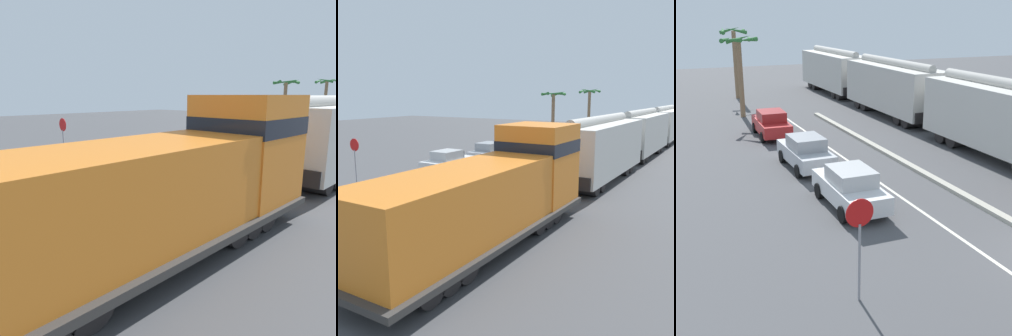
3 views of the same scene
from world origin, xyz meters
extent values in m
cube|color=#B2AD9E|center=(0.00, 6.00, 0.08)|extent=(0.36, 36.00, 0.16)
cube|color=silver|center=(-2.40, 6.00, 0.00)|extent=(0.14, 36.00, 0.01)
cube|color=beige|center=(5.09, 9.76, 2.15)|extent=(2.90, 10.40, 3.10)
cylinder|color=#A7A49E|center=(5.09, 9.76, 3.88)|extent=(0.60, 9.88, 0.60)
cube|color=black|center=(5.09, 15.01, 0.95)|extent=(2.61, 0.10, 0.70)
cylinder|color=black|center=(5.09, 13.54, 0.45)|extent=(2.46, 0.90, 0.90)
cylinder|color=black|center=(5.09, 12.44, 0.45)|extent=(2.46, 0.90, 0.90)
cube|color=beige|center=(5.09, 21.36, 2.15)|extent=(2.90, 10.40, 3.10)
cylinder|color=#A3A09A|center=(5.09, 21.36, 3.88)|extent=(0.60, 9.88, 0.60)
cube|color=black|center=(5.09, 26.61, 0.95)|extent=(2.61, 0.10, 0.70)
cube|color=black|center=(5.09, 16.11, 0.95)|extent=(2.61, 0.10, 0.70)
cylinder|color=black|center=(5.09, 25.14, 0.45)|extent=(2.46, 0.90, 0.90)
cylinder|color=black|center=(5.09, 24.04, 0.45)|extent=(2.46, 0.90, 0.90)
cylinder|color=black|center=(5.09, 18.69, 0.45)|extent=(2.46, 0.90, 0.90)
cylinder|color=black|center=(5.09, 17.59, 0.45)|extent=(2.46, 0.90, 0.90)
cube|color=beige|center=(5.09, 32.96, 2.15)|extent=(2.90, 10.40, 3.10)
cylinder|color=#A7A49E|center=(5.09, 32.96, 3.88)|extent=(0.60, 9.88, 0.60)
cube|color=black|center=(5.09, 38.21, 0.95)|extent=(2.61, 0.10, 0.70)
cube|color=black|center=(5.09, 27.71, 0.95)|extent=(2.61, 0.10, 0.70)
cylinder|color=black|center=(5.09, 36.74, 0.45)|extent=(2.46, 0.90, 0.90)
cylinder|color=black|center=(5.09, 35.64, 0.45)|extent=(2.46, 0.90, 0.90)
cylinder|color=black|center=(5.09, 30.29, 0.45)|extent=(2.46, 0.90, 0.90)
cylinder|color=black|center=(5.09, 29.19, 0.45)|extent=(2.46, 0.90, 0.90)
cube|color=silver|center=(-4.75, 6.91, 0.67)|extent=(1.75, 4.22, 0.70)
cube|color=beige|center=(-4.75, 6.76, 1.32)|extent=(1.52, 1.92, 0.60)
cube|color=#1E232D|center=(-4.74, 7.76, 1.27)|extent=(1.43, 0.14, 0.51)
cylinder|color=black|center=(-5.54, 8.22, 0.32)|extent=(0.23, 0.64, 0.64)
cylinder|color=black|center=(-3.92, 8.20, 0.32)|extent=(0.23, 0.64, 0.64)
cylinder|color=black|center=(-5.57, 5.62, 0.32)|extent=(0.23, 0.64, 0.64)
cylinder|color=black|center=(-3.95, 5.60, 0.32)|extent=(0.23, 0.64, 0.64)
cube|color=#B7BABF|center=(-4.77, 12.25, 0.67)|extent=(1.75, 4.22, 0.70)
cube|color=#9C9EA2|center=(-4.77, 12.10, 1.32)|extent=(1.52, 1.92, 0.60)
cube|color=#1E232D|center=(-4.78, 13.10, 1.27)|extent=(1.43, 0.14, 0.51)
cylinder|color=black|center=(-5.59, 13.54, 0.32)|extent=(0.23, 0.64, 0.64)
cylinder|color=black|center=(-3.98, 13.56, 0.32)|extent=(0.23, 0.64, 0.64)
cylinder|color=black|center=(-5.56, 10.94, 0.32)|extent=(0.23, 0.64, 0.64)
cylinder|color=black|center=(-3.95, 10.95, 0.32)|extent=(0.23, 0.64, 0.64)
cube|color=red|center=(-4.72, 18.99, 0.67)|extent=(1.88, 4.27, 0.70)
cube|color=maroon|center=(-4.73, 18.84, 1.32)|extent=(1.58, 1.96, 0.60)
cube|color=#1E232D|center=(-4.68, 19.84, 1.27)|extent=(1.43, 0.18, 0.51)
cylinder|color=black|center=(-5.47, 20.32, 0.32)|extent=(0.25, 0.65, 0.64)
cylinder|color=black|center=(-3.86, 20.25, 0.32)|extent=(0.25, 0.65, 0.64)
cylinder|color=black|center=(-5.58, 17.72, 0.32)|extent=(0.25, 0.65, 0.64)
cylinder|color=black|center=(-3.97, 17.65, 0.32)|extent=(0.25, 0.65, 0.64)
cylinder|color=gray|center=(-7.07, 1.00, 1.10)|extent=(0.07, 0.07, 2.20)
cylinder|color=red|center=(-7.07, 1.02, 2.50)|extent=(0.76, 0.03, 0.76)
cylinder|color=white|center=(-7.07, 1.04, 2.50)|extent=(0.48, 0.02, 0.48)
cylinder|color=#846647|center=(-3.99, 33.67, 2.92)|extent=(0.36, 0.36, 5.83)
cone|color=#2D7033|center=(-3.10, 33.56, 5.88)|extent=(0.53, 1.85, 0.49)
cone|color=#2D7033|center=(-4.15, 34.55, 5.88)|extent=(1.85, 0.64, 0.73)
cone|color=#2D7033|center=(-4.89, 33.77, 5.88)|extent=(0.53, 1.85, 0.71)
cone|color=#2D7033|center=(-3.91, 32.77, 5.88)|extent=(1.85, 0.48, 0.68)
cylinder|color=#846647|center=(-5.18, 25.45, 2.73)|extent=(0.36, 0.36, 5.46)
cone|color=#2D7033|center=(-4.28, 25.40, 5.51)|extent=(0.42, 1.83, 0.42)
cone|color=#2D7033|center=(-5.01, 26.33, 5.51)|extent=(1.85, 0.66, 0.75)
cone|color=#2D7033|center=(-5.97, 25.88, 5.51)|extent=(1.15, 1.75, 0.44)
cone|color=#2D7033|center=(-5.85, 24.84, 5.51)|extent=(1.46, 1.55, 0.36)
cone|color=#2D7033|center=(-4.75, 24.66, 5.51)|extent=(1.74, 1.16, 0.37)
camera|label=1|loc=(10.80, -8.31, 4.19)|focal=35.00mm
camera|label=2|loc=(12.72, -14.25, 5.50)|focal=42.00mm
camera|label=3|loc=(-11.62, -8.69, 7.22)|focal=50.00mm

